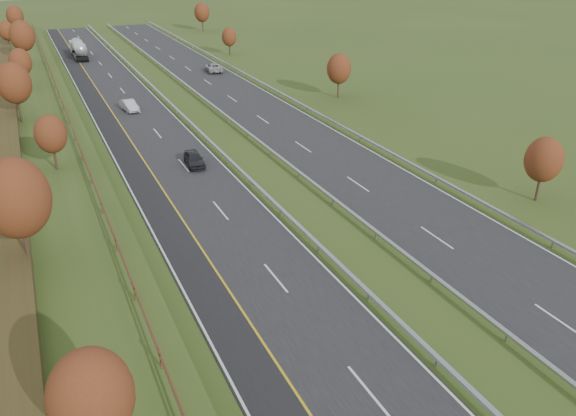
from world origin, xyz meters
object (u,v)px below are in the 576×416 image
(road_tanker, at_px, (79,48))
(car_small_far, at_px, (76,49))
(car_dark_near, at_px, (194,159))
(car_silver_mid, at_px, (129,105))
(car_oncoming, at_px, (213,67))

(road_tanker, height_order, car_small_far, road_tanker)
(car_dark_near, distance_m, car_small_far, 74.78)
(car_silver_mid, xyz_separation_m, car_oncoming, (18.60, 19.66, 0.03))
(road_tanker, bearing_deg, car_dark_near, -86.74)
(car_small_far, relative_size, car_oncoming, 0.89)
(car_small_far, bearing_deg, car_dark_near, -82.22)
(road_tanker, height_order, car_dark_near, road_tanker)
(car_silver_mid, distance_m, car_small_far, 50.46)
(road_tanker, distance_m, car_dark_near, 68.31)
(road_tanker, relative_size, car_small_far, 2.33)
(road_tanker, height_order, car_oncoming, road_tanker)
(car_silver_mid, relative_size, car_small_far, 0.91)
(road_tanker, relative_size, car_silver_mid, 2.55)
(car_small_far, bearing_deg, car_silver_mid, -83.24)
(car_silver_mid, distance_m, car_oncoming, 27.07)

